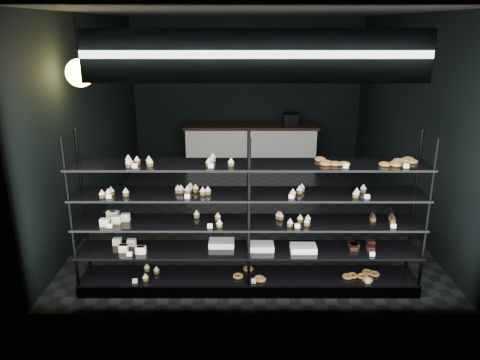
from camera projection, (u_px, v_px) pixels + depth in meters
The scene contains 5 objects.
room at pixel (250, 119), 7.50m from camera, with size 5.01×6.01×3.20m.
display_shelf at pixel (246, 240), 5.47m from camera, with size 4.00×0.50×1.91m.
signage at pixel (256, 56), 4.36m from camera, with size 3.30×0.05×0.50m.
pendant_lamp at pixel (80, 73), 5.91m from camera, with size 0.35×0.35×0.91m.
service_counter at pixel (251, 147), 10.21m from camera, with size 2.89×0.65×1.23m.
Camera 1 is at (-0.15, -7.43, 3.02)m, focal length 35.00 mm.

